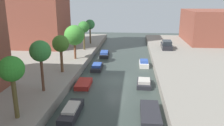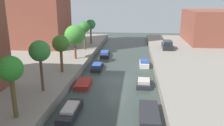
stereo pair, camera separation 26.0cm
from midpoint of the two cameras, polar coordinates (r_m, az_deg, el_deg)
name	(u,v)px [view 2 (the right image)]	position (r m, az deg, el deg)	size (l,w,h in m)	color
ground_plane	(116,81)	(29.00, 1.31, -4.48)	(84.00, 84.00, 0.00)	#333D38
quay_left	(3,73)	(33.50, -25.21, -2.32)	(20.00, 64.00, 1.00)	gray
low_block_right	(211,26)	(53.44, 23.45, 8.36)	(10.00, 13.79, 6.62)	brown
street_tree_0	(10,70)	(18.66, -23.49, -1.64)	(1.93, 1.93, 4.97)	brown
street_tree_1	(40,52)	(23.32, -17.15, 2.73)	(2.08, 2.08, 5.16)	brown
street_tree_2	(61,44)	(29.11, -12.37, 4.59)	(2.08, 2.08, 4.70)	brown
street_tree_3	(75,35)	(35.40, -9.02, 6.80)	(3.04, 3.04, 5.17)	brown
street_tree_4	(84,27)	(41.70, -6.72, 8.73)	(2.05, 2.05, 5.11)	brown
street_tree_5	(91,25)	(47.46, -5.15, 9.40)	(1.99, 1.99, 4.88)	brown
parked_car	(167,45)	(44.01, 13.67, 4.32)	(1.97, 4.84, 1.50)	black
moored_boat_left_1	(70,111)	(21.04, -9.90, -11.73)	(1.34, 4.37, 0.92)	#232328
moored_boat_left_2	(83,84)	(27.53, -6.85, -5.14)	(1.71, 3.30, 0.52)	maroon
moored_boat_left_3	(97,67)	(33.80, -3.48, -0.93)	(1.56, 4.07, 0.81)	#232328
moored_boat_left_4	(105,54)	(41.29, -1.60, 2.26)	(1.81, 4.56, 0.91)	#232328
moored_boat_right_2	(149,114)	(20.88, 9.54, -12.30)	(1.70, 4.43, 0.59)	#232328
moored_boat_right_3	(144,83)	(27.63, 8.13, -4.91)	(1.75, 3.28, 0.85)	#232328
moored_boat_right_4	(144,64)	(35.40, 8.17, -0.13)	(1.41, 3.04, 1.02)	beige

